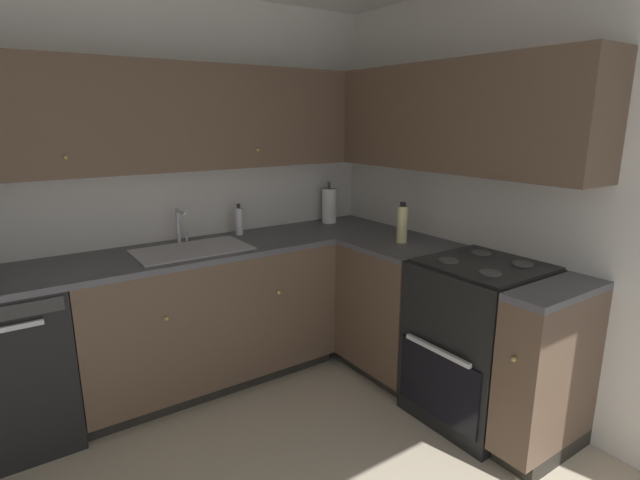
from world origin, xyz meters
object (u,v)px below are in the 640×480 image
object	(u,v)px
oven_range	(479,340)
oil_bottle	(402,224)
paper_towel_roll	(329,206)
dishwasher	(6,366)
soap_bottle	(239,221)

from	to	relation	value
oven_range	oil_bottle	size ratio (longest dim) A/B	4.08
oven_range	paper_towel_roll	bearing A→B (deg)	91.74
dishwasher	paper_towel_roll	bearing A→B (deg)	4.19
oven_range	oil_bottle	xyz separation A→B (m)	(-0.02, 0.63, 0.57)
oven_range	oil_bottle	bearing A→B (deg)	91.72
dishwasher	soap_bottle	world-z (taller)	soap_bottle
oven_range	soap_bottle	xyz separation A→B (m)	(-0.79, 1.42, 0.55)
oven_range	paper_towel_roll	world-z (taller)	paper_towel_roll
oil_bottle	oven_range	bearing A→B (deg)	-88.28
soap_bottle	paper_towel_roll	distance (m)	0.75
dishwasher	oven_range	size ratio (longest dim) A/B	0.83
dishwasher	oven_range	xyz separation A→B (m)	(2.23, -1.24, 0.02)
paper_towel_roll	oven_range	bearing A→B (deg)	-88.26
soap_bottle	paper_towel_roll	size ratio (longest dim) A/B	0.67
soap_bottle	oil_bottle	distance (m)	1.11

